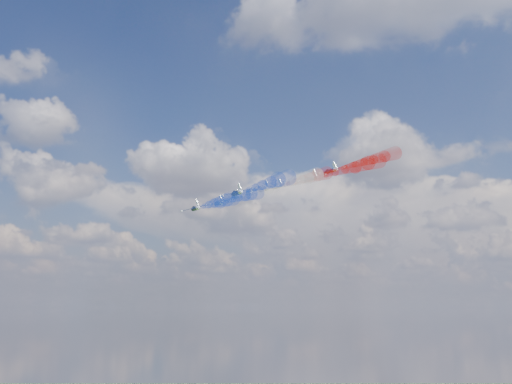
% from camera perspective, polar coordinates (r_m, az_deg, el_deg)
% --- Properties ---
extents(jet_lead, '(13.64, 13.79, 6.04)m').
position_cam_1_polar(jet_lead, '(200.14, -1.88, -0.47)').
color(jet_lead, black).
extents(trail_lead, '(25.06, 27.43, 7.28)m').
position_cam_1_polar(trail_lead, '(179.97, -0.06, 0.04)').
color(trail_lead, white).
extents(jet_inner_left, '(13.64, 13.79, 6.04)m').
position_cam_1_polar(jet_inner_left, '(185.41, -3.38, -1.02)').
color(jet_inner_left, black).
extents(trail_inner_left, '(25.06, 27.43, 7.28)m').
position_cam_1_polar(trail_inner_left, '(165.08, -1.57, -0.53)').
color(trail_inner_left, blue).
extents(jet_inner_right, '(13.64, 13.79, 6.04)m').
position_cam_1_polar(jet_inner_right, '(193.02, 1.87, 0.48)').
color(jet_inner_right, black).
extents(trail_inner_right, '(25.06, 27.43, 7.28)m').
position_cam_1_polar(trail_inner_right, '(173.36, 4.20, 1.12)').
color(trail_inner_right, red).
extents(jet_outer_left, '(13.64, 13.79, 6.04)m').
position_cam_1_polar(jet_outer_left, '(170.66, -5.48, -1.49)').
color(jet_outer_left, black).
extents(trail_outer_left, '(25.06, 27.43, 7.28)m').
position_cam_1_polar(trail_outer_left, '(150.13, -3.78, -1.01)').
color(trail_outer_left, blue).
extents(jet_center_third, '(13.64, 13.79, 6.04)m').
position_cam_1_polar(jet_center_third, '(176.46, 0.72, 0.23)').
color(jet_center_third, black).
extents(trail_center_third, '(25.06, 27.43, 7.28)m').
position_cam_1_polar(trail_center_third, '(156.65, 3.15, 0.90)').
color(trail_center_third, white).
extents(jet_outer_right, '(13.64, 13.79, 6.04)m').
position_cam_1_polar(jet_outer_right, '(187.13, 6.72, 1.89)').
color(jet_outer_right, black).
extents(trail_outer_right, '(25.06, 27.43, 7.28)m').
position_cam_1_polar(trail_outer_right, '(168.28, 9.68, 2.70)').
color(trail_outer_right, red).
extents(jet_rear_left, '(13.64, 13.79, 6.04)m').
position_cam_1_polar(jet_rear_left, '(160.70, -1.75, -0.09)').
color(jet_rear_left, black).
extents(trail_rear_left, '(25.06, 27.43, 7.28)m').
position_cam_1_polar(trail_rear_left, '(140.59, 0.61, 0.62)').
color(trail_rear_left, blue).
extents(jet_rear_right, '(13.64, 13.79, 6.04)m').
position_cam_1_polar(jet_rear_right, '(168.67, 4.93, 1.18)').
color(jet_rear_right, black).
extents(trail_rear_right, '(25.06, 27.43, 7.28)m').
position_cam_1_polar(trail_rear_right, '(149.52, 8.04, 2.01)').
color(trail_rear_right, red).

